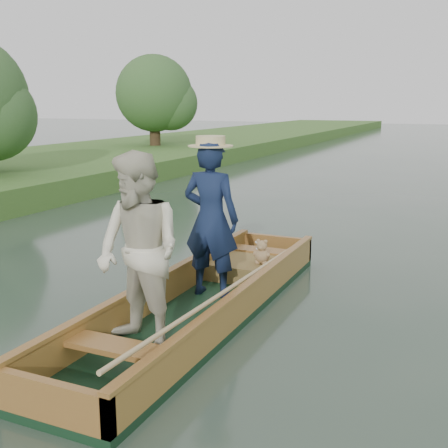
% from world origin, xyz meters
% --- Properties ---
extents(ground, '(120.00, 120.00, 0.00)m').
position_xyz_m(ground, '(0.00, 0.00, 0.00)').
color(ground, '#283D30').
rests_on(ground, ground).
extents(trees_far, '(22.72, 13.65, 4.43)m').
position_xyz_m(trees_far, '(1.79, 8.25, 2.46)').
color(trees_far, '#47331E').
rests_on(trees_far, ground).
extents(punt, '(1.18, 5.00, 1.97)m').
position_xyz_m(punt, '(-0.07, -0.26, 0.71)').
color(punt, black).
rests_on(punt, ground).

